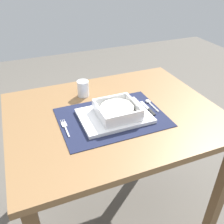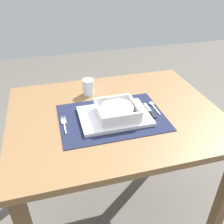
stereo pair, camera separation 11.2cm
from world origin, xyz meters
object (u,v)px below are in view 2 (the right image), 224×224
object	(u,v)px
fork	(64,123)
butter_knife	(151,111)
dining_table	(115,130)
drinking_glass	(88,88)
spoon	(153,105)
porridge_bowl	(117,111)

from	to	relation	value
fork	butter_knife	size ratio (longest dim) A/B	1.00
dining_table	butter_knife	xyz separation A→B (m)	(0.16, -0.05, 0.11)
dining_table	fork	world-z (taller)	fork
fork	drinking_glass	xyz separation A→B (m)	(0.16, 0.24, 0.03)
fork	butter_knife	bearing A→B (deg)	-0.08
spoon	fork	bearing A→B (deg)	-175.36
fork	butter_knife	xyz separation A→B (m)	(0.40, -0.01, 0.00)
dining_table	butter_knife	world-z (taller)	butter_knife
spoon	butter_knife	xyz separation A→B (m)	(-0.03, -0.05, -0.00)
fork	porridge_bowl	bearing A→B (deg)	-2.84
dining_table	porridge_bowl	bearing A→B (deg)	-98.60
porridge_bowl	butter_knife	bearing A→B (deg)	2.54
dining_table	butter_knife	bearing A→B (deg)	-15.93
fork	drinking_glass	bearing A→B (deg)	58.74
butter_knife	drinking_glass	distance (m)	0.36
porridge_bowl	butter_knife	size ratio (longest dim) A/B	1.32
fork	butter_knife	world-z (taller)	butter_knife
fork	drinking_glass	size ratio (longest dim) A/B	1.59
dining_table	spoon	xyz separation A→B (m)	(0.19, 0.00, 0.11)
fork	butter_knife	distance (m)	0.40
dining_table	spoon	size ratio (longest dim) A/B	8.39
porridge_bowl	dining_table	bearing A→B (deg)	81.40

